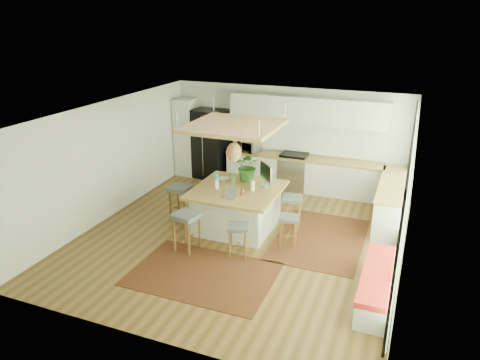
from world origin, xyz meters
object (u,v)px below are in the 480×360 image
at_px(stool_near_right, 238,239).
at_px(monitor, 266,175).
at_px(island, 237,208).
at_px(island_plant, 248,169).
at_px(stool_right_back, 292,213).
at_px(laptop, 229,193).
at_px(microwave, 249,145).
at_px(stool_right_front, 288,229).
at_px(fridge, 211,146).
at_px(stool_left_side, 181,204).
at_px(stool_near_left, 187,234).

bearing_deg(stool_near_right, monitor, 88.23).
height_order(island, island_plant, island_plant).
relative_size(stool_right_back, laptop, 2.44).
height_order(microwave, island_plant, island_plant).
height_order(stool_right_front, laptop, laptop).
distance_m(fridge, laptop, 3.89).
distance_m(stool_near_right, stool_right_back, 1.72).
bearing_deg(island, stool_left_side, -178.76).
distance_m(stool_near_left, stool_right_front, 2.07).
bearing_deg(stool_near_right, laptop, 126.31).
xyz_separation_m(stool_near_right, monitor, (0.05, 1.51, 0.83)).
distance_m(fridge, island_plant, 3.01).
bearing_deg(laptop, microwave, 108.92).
bearing_deg(stool_near_right, island, 112.98).
bearing_deg(island_plant, microwave, 109.91).
relative_size(stool_right_back, microwave, 1.29).
bearing_deg(stool_near_right, microwave, 107.54).
xyz_separation_m(laptop, monitor, (0.50, 0.90, 0.14)).
relative_size(stool_right_front, monitor, 1.08).
distance_m(monitor, island_plant, 0.53).
distance_m(fridge, island, 3.44).
relative_size(stool_right_back, island_plant, 1.05).
relative_size(stool_right_front, stool_right_back, 0.86).
height_order(stool_near_left, stool_right_front, stool_near_left).
bearing_deg(monitor, island, -98.31).
xyz_separation_m(stool_right_front, microwave, (-2.03, 3.11, 0.76)).
relative_size(stool_left_side, monitor, 1.36).
distance_m(island, monitor, 0.97).
bearing_deg(fridge, island_plant, -36.91).
bearing_deg(laptop, stool_near_right, -48.17).
xyz_separation_m(island, monitor, (0.54, 0.36, 0.72)).
xyz_separation_m(stool_near_right, island_plant, (-0.44, 1.72, 0.85)).
bearing_deg(island, laptop, -85.82).
distance_m(fridge, stool_near_left, 4.38).
xyz_separation_m(island, microwave, (-0.75, 2.76, 0.65)).
height_order(island, laptop, laptop).
distance_m(fridge, microwave, 1.21).
height_order(monitor, microwave, monitor).
distance_m(stool_right_front, stool_right_back, 0.80).
bearing_deg(stool_right_back, stool_right_front, -79.40).
bearing_deg(stool_right_back, fridge, 142.28).
xyz_separation_m(island, stool_near_left, (-0.56, -1.31, -0.11)).
bearing_deg(monitor, stool_right_back, 55.23).
height_order(stool_left_side, microwave, microwave).
distance_m(stool_near_right, laptop, 1.03).
height_order(monitor, island_plant, island_plant).
distance_m(stool_near_right, island_plant, 1.97).
bearing_deg(monitor, island_plant, -154.87).
distance_m(island, stool_near_right, 1.26).
relative_size(stool_near_left, stool_left_side, 1.01).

